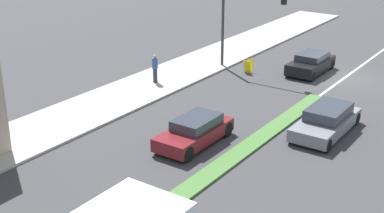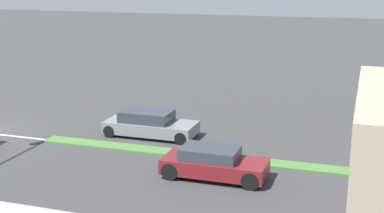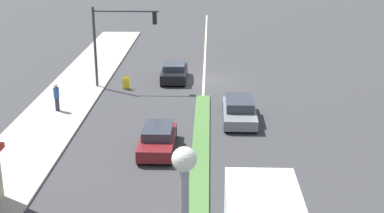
{
  "view_description": "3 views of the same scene",
  "coord_description": "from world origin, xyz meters",
  "views": [
    {
      "loc": [
        -10.28,
        31.12,
        10.33
      ],
      "look_at": [
        1.92,
        13.62,
        2.06
      ],
      "focal_mm": 50.0,
      "sensor_mm": 36.0,
      "label": 1
    },
    {
      "loc": [
        21.38,
        18.49,
        7.91
      ],
      "look_at": [
        0.98,
        11.7,
        2.53
      ],
      "focal_mm": 50.0,
      "sensor_mm": 36.0,
      "label": 2
    },
    {
      "loc": [
        -0.41,
        38.22,
        11.02
      ],
      "look_at": [
        0.46,
        12.44,
        2.19
      ],
      "focal_mm": 50.0,
      "sensor_mm": 36.0,
      "label": 3
    }
  ],
  "objects": [
    {
      "name": "lane_marking_center",
      "position": [
        0.0,
        0.0,
        0.0
      ],
      "size": [
        0.16,
        60.0,
        0.01
      ],
      "primitive_type": "cube",
      "color": "beige",
      "rests_on": "ground"
    },
    {
      "name": "sedan_maroon",
      "position": [
        2.2,
        13.0,
        0.61
      ],
      "size": [
        1.74,
        4.12,
        1.24
      ],
      "color": "maroon",
      "rests_on": "ground"
    },
    {
      "name": "ground_plane",
      "position": [
        0.0,
        18.0,
        0.0
      ],
      "size": [
        160.0,
        160.0,
        0.0
      ],
      "primitive_type": "plane",
      "color": "#38383A"
    },
    {
      "name": "warning_aframe_sign",
      "position": [
        5.45,
        2.26,
        0.43
      ],
      "size": [
        0.45,
        0.53,
        0.84
      ],
      "color": "yellow",
      "rests_on": "ground"
    },
    {
      "name": "suv_grey",
      "position": [
        -2.2,
        8.43,
        0.61
      ],
      "size": [
        1.89,
        4.54,
        1.28
      ],
      "color": "slate",
      "rests_on": "ground"
    },
    {
      "name": "pedestrian",
      "position": [
        8.92,
        7.43,
        1.02
      ],
      "size": [
        0.34,
        0.34,
        1.7
      ],
      "color": "#282D42",
      "rests_on": "sidewalk_right"
    },
    {
      "name": "suv_black",
      "position": [
        2.2,
        -0.03,
        0.61
      ],
      "size": [
        1.82,
        3.94,
        1.26
      ],
      "color": "black",
      "rests_on": "ground"
    },
    {
      "name": "traffic_signal_main",
      "position": [
        6.12,
        2.06,
        3.9
      ],
      "size": [
        4.59,
        0.34,
        5.6
      ],
      "color": "#333338",
      "rests_on": "sidewalk_right"
    }
  ]
}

